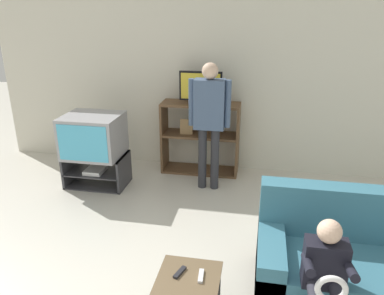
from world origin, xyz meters
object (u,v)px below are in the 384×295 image
object	(u,v)px
couch	(356,266)
person_seated_child	(326,275)
television_main	(93,135)
television_flat	(201,88)
snack_table	(188,282)
tv_stand	(97,170)
media_shelf	(200,137)
remote_control_black	(180,272)
person_standing_adult	(209,115)
remote_control_white	(201,276)

from	to	relation	value
couch	person_seated_child	world-z (taller)	person_seated_child
television_main	person_seated_child	distance (m)	3.34
television_flat	snack_table	world-z (taller)	television_flat
tv_stand	person_seated_child	size ratio (longest dim) A/B	0.86
media_shelf	remote_control_black	size ratio (longest dim) A/B	7.65
remote_control_black	couch	bearing A→B (deg)	38.33
remote_control_black	person_standing_adult	distance (m)	2.32
person_standing_adult	couch	bearing A→B (deg)	-49.92
television_flat	snack_table	distance (m)	2.92
media_shelf	person_standing_adult	world-z (taller)	person_standing_adult
media_shelf	couch	size ratio (longest dim) A/B	0.68
snack_table	remote_control_black	world-z (taller)	remote_control_black
snack_table	remote_control_white	world-z (taller)	remote_control_white
couch	person_standing_adult	size ratio (longest dim) A/B	0.97
media_shelf	couch	distance (m)	2.82
snack_table	couch	size ratio (longest dim) A/B	0.29
tv_stand	media_shelf	xyz separation A→B (m)	(1.30, 0.69, 0.31)
snack_table	remote_control_black	bearing A→B (deg)	154.55
television_flat	person_standing_adult	world-z (taller)	person_standing_adult
remote_control_black	couch	world-z (taller)	couch
television_flat	couch	size ratio (longest dim) A/B	0.36
snack_table	media_shelf	bearing A→B (deg)	97.61
media_shelf	television_flat	world-z (taller)	television_flat
television_flat	snack_table	xyz separation A→B (m)	(0.37, -2.76, -0.89)
tv_stand	media_shelf	size ratio (longest dim) A/B	0.73
couch	person_standing_adult	xyz separation A→B (m)	(-1.48, 1.76, 0.72)
media_shelf	remote_control_white	distance (m)	2.79
remote_control_white	person_seated_child	distance (m)	0.89
television_main	remote_control_white	distance (m)	2.71
couch	media_shelf	bearing A→B (deg)	126.56
tv_stand	person_standing_adult	size ratio (longest dim) A/B	0.48
tv_stand	remote_control_white	distance (m)	2.72
television_main	person_standing_adult	distance (m)	1.54
remote_control_white	snack_table	bearing A→B (deg)	-169.03
television_main	remote_control_black	size ratio (longest dim) A/B	5.04
television_main	television_flat	world-z (taller)	television_flat
television_main	television_flat	bearing A→B (deg)	27.97
tv_stand	couch	distance (m)	3.37
television_main	person_seated_child	xyz separation A→B (m)	(2.64, -2.05, -0.16)
television_main	person_standing_adult	xyz separation A→B (m)	(1.49, 0.21, 0.30)
television_main	remote_control_white	bearing A→B (deg)	-49.22
remote_control_black	person_standing_adult	size ratio (longest dim) A/B	0.09
person_seated_child	remote_control_white	bearing A→B (deg)	179.49
television_main	remote_control_white	size ratio (longest dim) A/B	5.04
tv_stand	person_seated_child	distance (m)	3.37
television_main	media_shelf	xyz separation A→B (m)	(1.30, 0.71, -0.19)
snack_table	television_main	bearing A→B (deg)	128.94
remote_control_black	remote_control_white	world-z (taller)	same
snack_table	couch	world-z (taller)	couch
television_flat	remote_control_white	xyz separation A→B (m)	(0.46, -2.73, -0.84)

